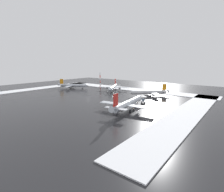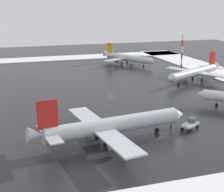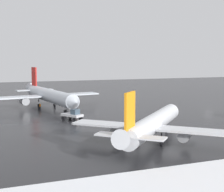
{
  "view_description": "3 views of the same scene",
  "coord_description": "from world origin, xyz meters",
  "px_view_note": "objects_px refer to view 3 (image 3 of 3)",
  "views": [
    {
      "loc": [
        -87.14,
        86.17,
        23.87
      ],
      "look_at": [
        -25.88,
        5.99,
        4.66
      ],
      "focal_mm": 28.0,
      "sensor_mm": 36.0,
      "label": 1
    },
    {
      "loc": [
        -103.79,
        32.1,
        28.06
      ],
      "look_at": [
        -22.4,
        6.25,
        4.28
      ],
      "focal_mm": 55.0,
      "sensor_mm": 36.0,
      "label": 2
    },
    {
      "loc": [
        -58.38,
        -76.02,
        13.02
      ],
      "look_at": [
        -24.96,
        8.31,
        3.06
      ],
      "focal_mm": 55.0,
      "sensor_mm": 36.0,
      "label": 3
    }
  ],
  "objects_px": {
    "airplane_parked_portside": "(49,95)",
    "ground_crew_beside_wing": "(40,106)",
    "pushback_tug": "(73,115)",
    "ground_crew_by_nose_gear": "(76,113)",
    "ground_crew_mid_apron": "(77,105)",
    "airplane_parked_starboard": "(153,124)"
  },
  "relations": [
    {
      "from": "ground_crew_mid_apron",
      "to": "ground_crew_by_nose_gear",
      "type": "relative_size",
      "value": 1.0
    },
    {
      "from": "ground_crew_beside_wing",
      "to": "pushback_tug",
      "type": "bearing_deg",
      "value": 177.44
    },
    {
      "from": "airplane_parked_portside",
      "to": "pushback_tug",
      "type": "distance_m",
      "value": 19.43
    },
    {
      "from": "ground_crew_mid_apron",
      "to": "ground_crew_beside_wing",
      "type": "xyz_separation_m",
      "value": [
        -9.5,
        1.02,
        0.0
      ]
    },
    {
      "from": "airplane_parked_portside",
      "to": "ground_crew_beside_wing",
      "type": "bearing_deg",
      "value": -69.01
    },
    {
      "from": "airplane_parked_portside",
      "to": "ground_crew_beside_wing",
      "type": "xyz_separation_m",
      "value": [
        -2.65,
        -1.46,
        -2.49
      ]
    },
    {
      "from": "airplane_parked_starboard",
      "to": "pushback_tug",
      "type": "xyz_separation_m",
      "value": [
        -6.62,
        22.79,
        -1.66
      ]
    },
    {
      "from": "pushback_tug",
      "to": "ground_crew_by_nose_gear",
      "type": "xyz_separation_m",
      "value": [
        1.76,
        3.97,
        -0.31
      ]
    },
    {
      "from": "pushback_tug",
      "to": "ground_crew_by_nose_gear",
      "type": "bearing_deg",
      "value": 126.16
    },
    {
      "from": "airplane_parked_starboard",
      "to": "ground_crew_beside_wing",
      "type": "xyz_separation_m",
      "value": [
        -10.41,
        40.6,
        -1.97
      ]
    },
    {
      "from": "airplane_parked_starboard",
      "to": "ground_crew_beside_wing",
      "type": "height_order",
      "value": "airplane_parked_starboard"
    },
    {
      "from": "pushback_tug",
      "to": "ground_crew_beside_wing",
      "type": "height_order",
      "value": "pushback_tug"
    },
    {
      "from": "pushback_tug",
      "to": "ground_crew_beside_wing",
      "type": "distance_m",
      "value": 18.22
    },
    {
      "from": "airplane_parked_starboard",
      "to": "pushback_tug",
      "type": "distance_m",
      "value": 23.79
    },
    {
      "from": "ground_crew_mid_apron",
      "to": "ground_crew_by_nose_gear",
      "type": "height_order",
      "value": "same"
    },
    {
      "from": "airplane_parked_portside",
      "to": "ground_crew_beside_wing",
      "type": "distance_m",
      "value": 3.92
    },
    {
      "from": "airplane_parked_portside",
      "to": "ground_crew_mid_apron",
      "type": "xyz_separation_m",
      "value": [
        6.85,
        -2.47,
        -2.49
      ]
    },
    {
      "from": "ground_crew_mid_apron",
      "to": "ground_crew_by_nose_gear",
      "type": "bearing_deg",
      "value": -14.06
    },
    {
      "from": "ground_crew_by_nose_gear",
      "to": "ground_crew_beside_wing",
      "type": "bearing_deg",
      "value": 177.99
    },
    {
      "from": "airplane_parked_starboard",
      "to": "pushback_tug",
      "type": "relative_size",
      "value": 4.69
    },
    {
      "from": "airplane_parked_portside",
      "to": "ground_crew_by_nose_gear",
      "type": "relative_size",
      "value": 20.62
    },
    {
      "from": "airplane_parked_starboard",
      "to": "ground_crew_by_nose_gear",
      "type": "distance_m",
      "value": 27.27
    }
  ]
}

